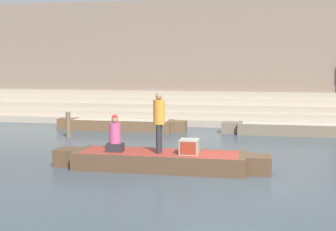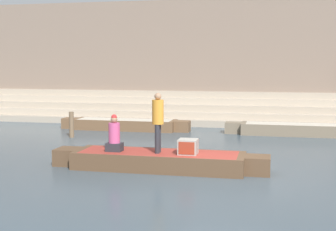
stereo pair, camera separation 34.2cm
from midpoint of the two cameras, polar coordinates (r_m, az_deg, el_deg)
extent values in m
plane|color=#3D4C56|center=(12.38, 6.02, -7.43)|extent=(120.00, 120.00, 0.00)
cube|color=tan|center=(22.99, 8.44, -0.71)|extent=(36.00, 2.77, 0.30)
cube|color=#B2A28D|center=(23.23, 8.49, 0.12)|extent=(36.00, 2.22, 0.30)
cube|color=tan|center=(23.48, 8.53, 0.92)|extent=(36.00, 1.66, 0.30)
cube|color=#B2A28D|center=(23.73, 8.57, 1.72)|extent=(36.00, 1.11, 0.30)
cube|color=tan|center=(23.99, 8.61, 2.49)|extent=(36.00, 0.55, 0.30)
cube|color=#7F6B5B|center=(24.81, 8.77, 6.67)|extent=(34.20, 1.20, 6.25)
cube|color=#4C4037|center=(24.33, 8.60, 0.02)|extent=(34.20, 0.12, 0.60)
cube|color=brown|center=(13.13, -1.77, -5.52)|extent=(4.78, 1.37, 0.48)
cube|color=#993328|center=(13.09, -1.77, -4.60)|extent=(4.40, 1.27, 0.05)
cube|color=brown|center=(12.81, 10.26, -5.92)|extent=(0.67, 0.75, 0.48)
cube|color=brown|center=(13.98, -12.75, -4.95)|extent=(0.67, 0.75, 0.48)
cylinder|color=olive|center=(14.02, -3.92, -4.19)|extent=(2.38, 0.04, 0.04)
cylinder|color=#28282D|center=(13.00, -1.77, -2.76)|extent=(0.13, 0.13, 0.80)
cylinder|color=#28282D|center=(12.83, -1.94, -2.88)|extent=(0.13, 0.13, 0.80)
cylinder|color=orange|center=(12.82, -1.87, 0.43)|extent=(0.32, 0.32, 0.67)
sphere|color=#9E7556|center=(12.78, -1.87, 2.35)|extent=(0.19, 0.19, 0.19)
cube|color=#28282D|center=(13.28, -7.19, -3.86)|extent=(0.45, 0.35, 0.23)
cylinder|color=#C64C7F|center=(13.21, -7.22, -2.15)|extent=(0.32, 0.32, 0.57)
sphere|color=#9E7556|center=(13.16, -7.24, -0.51)|extent=(0.19, 0.19, 0.19)
sphere|color=red|center=(13.16, -7.24, -0.22)|extent=(0.16, 0.16, 0.16)
cube|color=#9E998E|center=(12.77, 1.85, -3.81)|extent=(0.51, 0.48, 0.41)
cube|color=#99331E|center=(12.54, 1.67, -4.00)|extent=(0.43, 0.02, 0.33)
cube|color=brown|center=(20.96, -6.20, -1.13)|extent=(4.59, 1.14, 0.47)
cube|color=beige|center=(20.93, -6.20, -0.56)|extent=(4.22, 1.04, 0.05)
cube|color=brown|center=(20.34, 0.86, -1.32)|extent=(0.64, 0.63, 0.47)
cube|color=brown|center=(21.88, -12.75, -0.94)|extent=(0.64, 0.63, 0.47)
cube|color=#756651|center=(20.09, 15.06, -1.63)|extent=(4.91, 1.14, 0.47)
cube|color=beige|center=(20.06, 15.07, -1.04)|extent=(4.51, 1.04, 0.05)
cube|color=#756651|center=(20.09, 7.07, -1.46)|extent=(0.69, 0.63, 0.47)
cylinder|color=brown|center=(19.06, -12.57, -1.13)|extent=(0.19, 0.19, 1.03)
camera|label=1|loc=(0.17, -90.70, -0.08)|focal=50.00mm
camera|label=2|loc=(0.17, 89.30, 0.08)|focal=50.00mm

